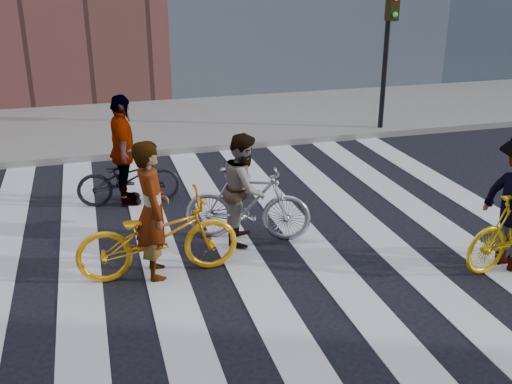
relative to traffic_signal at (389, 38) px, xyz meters
name	(u,v)px	position (x,y,z in m)	size (l,w,h in m)	color
ground	(276,250)	(-4.40, -5.32, -2.28)	(100.00, 100.00, 0.00)	black
sidewalk_far	(187,122)	(-4.40, 2.18, -2.20)	(100.00, 5.00, 0.15)	gray
zebra_crosswalk	(276,250)	(-4.40, -5.32, -2.27)	(8.25, 10.00, 0.01)	silver
traffic_signal	(389,38)	(0.00, 0.00, 0.00)	(0.22, 0.42, 3.33)	black
bike_yellow_left	(158,236)	(-6.12, -5.56, -1.72)	(0.74, 2.12, 1.11)	#F4A50D
bike_silver_mid	(248,204)	(-4.69, -4.82, -1.72)	(0.53, 1.88, 1.13)	#A8A8B1
bike_dark_rear	(129,178)	(-6.28, -2.87, -1.82)	(0.61, 1.74, 0.91)	black
rider_left	(152,210)	(-6.17, -5.56, -1.35)	(0.68, 0.45, 1.86)	slate
rider_mid	(244,188)	(-4.74, -4.82, -1.46)	(0.80, 0.62, 1.65)	slate
rider_rear	(123,151)	(-6.33, -2.87, -1.33)	(1.12, 0.46, 1.90)	slate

